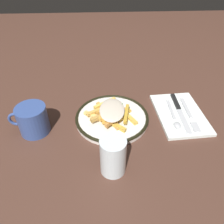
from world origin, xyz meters
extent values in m
plane|color=#492D23|center=(0.00, 0.00, 0.00)|extent=(2.60, 2.60, 0.00)
cylinder|color=silver|center=(0.00, 0.00, 0.01)|extent=(0.24, 0.24, 0.01)
torus|color=black|center=(0.00, 0.00, 0.01)|extent=(0.25, 0.25, 0.01)
cube|color=#D58B44|center=(0.00, 0.03, 0.02)|extent=(0.05, 0.08, 0.01)
cube|color=gold|center=(-0.05, 0.01, 0.02)|extent=(0.05, 0.08, 0.01)
cube|color=#BF9044|center=(0.03, 0.02, 0.03)|extent=(0.08, 0.05, 0.01)
cube|color=gold|center=(0.01, 0.00, 0.03)|extent=(0.09, 0.02, 0.01)
cube|color=gold|center=(0.01, 0.01, 0.03)|extent=(0.08, 0.06, 0.01)
cube|color=gold|center=(0.04, -0.02, 0.03)|extent=(0.09, 0.06, 0.01)
cube|color=gold|center=(0.00, 0.00, 0.03)|extent=(0.02, 0.09, 0.01)
cube|color=gold|center=(-0.01, 0.05, 0.02)|extent=(0.06, 0.06, 0.01)
cube|color=gold|center=(-0.03, 0.00, 0.02)|extent=(0.07, 0.06, 0.01)
cube|color=gold|center=(-0.03, -0.01, 0.02)|extent=(0.07, 0.06, 0.01)
cube|color=#D99446|center=(-0.02, -0.04, 0.03)|extent=(0.06, 0.07, 0.01)
cube|color=#C88444|center=(0.01, -0.02, 0.02)|extent=(0.09, 0.06, 0.01)
cube|color=gold|center=(0.03, -0.04, 0.02)|extent=(0.04, 0.07, 0.01)
cube|color=gold|center=(0.00, 0.00, 0.02)|extent=(0.03, 0.08, 0.01)
cube|color=gold|center=(0.00, 0.00, 0.02)|extent=(0.02, 0.09, 0.01)
cube|color=#C8863D|center=(0.00, 0.04, 0.03)|extent=(0.05, 0.05, 0.01)
cube|color=#F2B763|center=(0.06, 0.00, 0.02)|extent=(0.06, 0.05, 0.01)
cube|color=#F5C653|center=(0.02, -0.05, 0.03)|extent=(0.08, 0.06, 0.01)
cube|color=gold|center=(-0.05, 0.01, 0.03)|extent=(0.03, 0.09, 0.01)
cube|color=gold|center=(0.03, 0.01, 0.03)|extent=(0.02, 0.09, 0.01)
cube|color=#E9B951|center=(-0.02, 0.02, 0.02)|extent=(0.09, 0.04, 0.01)
ellipsoid|color=beige|center=(0.00, 0.00, 0.04)|extent=(0.09, 0.13, 0.01)
cube|color=#216220|center=(-0.02, -0.02, 0.05)|extent=(0.00, 0.00, 0.00)
cube|color=#31651D|center=(-0.04, -0.03, 0.05)|extent=(0.00, 0.00, 0.00)
cube|color=#3B6F35|center=(0.00, 0.00, 0.05)|extent=(0.00, 0.00, 0.00)
cube|color=#385D36|center=(0.01, -0.01, 0.05)|extent=(0.00, 0.00, 0.00)
cube|color=#2B701B|center=(-0.01, -0.03, 0.05)|extent=(0.00, 0.00, 0.00)
cube|color=white|center=(-0.24, -0.01, 0.01)|extent=(0.17, 0.24, 0.01)
cube|color=silver|center=(-0.27, -0.03, 0.01)|extent=(0.01, 0.11, 0.01)
cube|color=silver|center=(-0.26, 0.06, 0.01)|extent=(0.02, 0.04, 0.00)
cube|color=black|center=(-0.24, -0.07, 0.01)|extent=(0.01, 0.09, 0.01)
cube|color=silver|center=(-0.24, 0.03, 0.01)|extent=(0.02, 0.12, 0.00)
cube|color=silver|center=(-0.21, -0.03, 0.01)|extent=(0.01, 0.10, 0.00)
ellipsoid|color=silver|center=(-0.21, 0.06, 0.02)|extent=(0.02, 0.03, 0.01)
cylinder|color=silver|center=(0.01, 0.20, 0.05)|extent=(0.07, 0.07, 0.11)
cylinder|color=#354D8E|center=(0.25, 0.04, 0.05)|extent=(0.09, 0.09, 0.09)
torus|color=#354D8E|center=(0.30, 0.04, 0.05)|extent=(0.05, 0.01, 0.05)
camera|label=1|loc=(0.03, 0.57, 0.50)|focal=35.68mm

